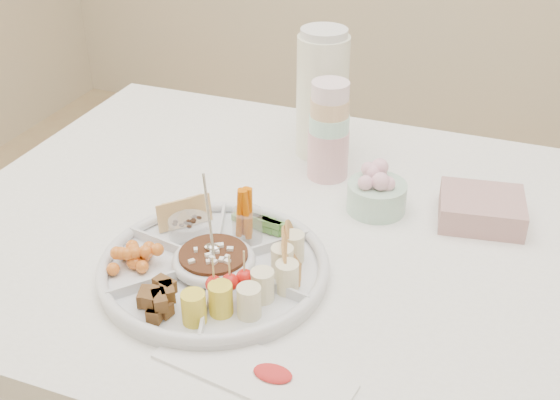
% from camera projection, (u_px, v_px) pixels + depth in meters
% --- Properties ---
extents(dining_table, '(1.52, 1.02, 0.76)m').
position_uv_depth(dining_table, '(337.00, 384.00, 1.48)').
color(dining_table, white).
rests_on(dining_table, floor).
extents(party_tray, '(0.45, 0.45, 0.04)m').
position_uv_depth(party_tray, '(214.00, 264.00, 1.17)').
color(party_tray, white).
rests_on(party_tray, dining_table).
extents(bean_dip, '(0.13, 0.13, 0.04)m').
position_uv_depth(bean_dip, '(214.00, 261.00, 1.17)').
color(bean_dip, black).
rests_on(bean_dip, party_tray).
extents(tortillas, '(0.10, 0.10, 0.05)m').
position_uv_depth(tortillas, '(292.00, 255.00, 1.15)').
color(tortillas, olive).
rests_on(tortillas, party_tray).
extents(carrot_cucumber, '(0.12, 0.12, 0.10)m').
position_uv_depth(carrot_cucumber, '(256.00, 208.00, 1.24)').
color(carrot_cucumber, '#D65F00').
rests_on(carrot_cucumber, party_tray).
extents(pita_raisins, '(0.12, 0.12, 0.06)m').
position_uv_depth(pita_raisins, '(184.00, 217.00, 1.26)').
color(pita_raisins, tan).
rests_on(pita_raisins, party_tray).
extents(cherries, '(0.11, 0.11, 0.04)m').
position_uv_depth(cherries, '(136.00, 256.00, 1.17)').
color(cherries, orange).
rests_on(cherries, party_tray).
extents(granola_chunks, '(0.11, 0.11, 0.04)m').
position_uv_depth(granola_chunks, '(163.00, 300.00, 1.07)').
color(granola_chunks, brown).
rests_on(granola_chunks, party_tray).
extents(banana_tomato, '(0.14, 0.14, 0.10)m').
position_uv_depth(banana_tomato, '(247.00, 290.00, 1.05)').
color(banana_tomato, '#FFD572').
rests_on(banana_tomato, party_tray).
extents(cup_stack, '(0.10, 0.10, 0.23)m').
position_uv_depth(cup_stack, '(329.00, 125.00, 1.42)').
color(cup_stack, beige).
rests_on(cup_stack, dining_table).
extents(thermos, '(0.14, 0.14, 0.29)m').
position_uv_depth(thermos, '(322.00, 92.00, 1.49)').
color(thermos, white).
rests_on(thermos, dining_table).
extents(flower_bowl, '(0.14, 0.14, 0.09)m').
position_uv_depth(flower_bowl, '(377.00, 190.00, 1.34)').
color(flower_bowl, '#ABCCB8').
rests_on(flower_bowl, dining_table).
extents(napkin_stack, '(0.17, 0.16, 0.05)m').
position_uv_depth(napkin_stack, '(481.00, 209.00, 1.31)').
color(napkin_stack, tan).
rests_on(napkin_stack, dining_table).
extents(placemat, '(0.30, 0.14, 0.01)m').
position_uv_depth(placemat, '(253.00, 371.00, 0.99)').
color(placemat, white).
rests_on(placemat, dining_table).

